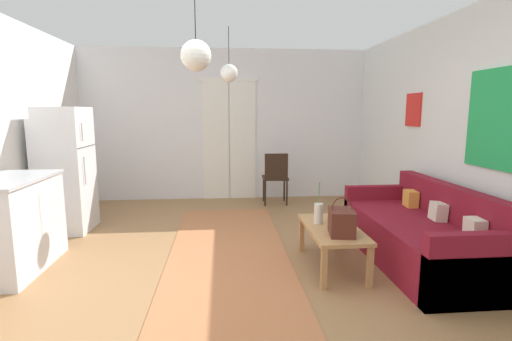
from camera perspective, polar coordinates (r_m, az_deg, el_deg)
The scene contains 13 objects.
ground_plane at distance 3.55m, azimuth -3.81°, elevation -17.87°, with size 5.52×7.63×0.10m, color #996D44.
wall_back at distance 6.73m, azimuth -4.61°, elevation 6.78°, with size 5.12×0.13×2.61m.
wall_right at distance 4.09m, azimuth 33.96°, elevation 4.07°, with size 0.12×7.23×2.61m.
area_rug at distance 4.21m, azimuth -4.18°, elevation -12.59°, with size 1.28×3.76×0.01m, color #B26B42.
couch at distance 4.31m, azimuth 23.86°, elevation -9.08°, with size 0.87×1.99×0.80m.
coffee_table at distance 3.87m, azimuth 11.45°, elevation -9.12°, with size 0.50×1.01×0.41m.
bamboo_vase at distance 3.92m, azimuth 9.43°, elevation -6.39°, with size 0.09×0.09×0.43m.
handbag at distance 3.62m, azimuth 12.79°, elevation -7.54°, with size 0.27×0.35×0.36m.
refrigerator at distance 5.45m, azimuth -26.85°, elevation 0.09°, with size 0.60×0.66×1.60m.
kitchen_counter at distance 4.34m, azimuth -33.86°, elevation -2.28°, with size 0.62×1.10×2.15m.
accent_chair at distance 6.29m, azimuth 2.96°, elevation -0.75°, with size 0.43×0.41×0.87m.
pendant_lamp_near at distance 3.13m, azimuth -9.05°, elevation 16.78°, with size 0.24×0.24×0.76m.
pendant_lamp_far at distance 5.04m, azimuth -4.09°, elevation 14.45°, with size 0.23×0.23×0.70m.
Camera 1 is at (-0.06, -3.16, 1.55)m, focal length 26.50 mm.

